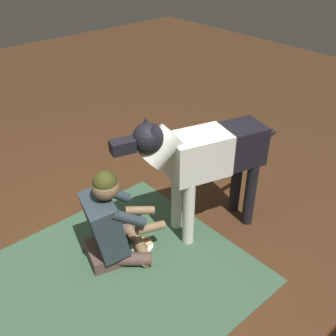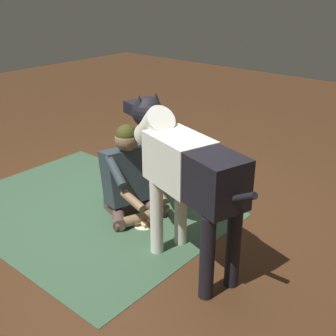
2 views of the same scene
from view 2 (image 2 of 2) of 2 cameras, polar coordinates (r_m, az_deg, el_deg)
ground_plane at (r=4.07m, az=-6.76°, el=-5.55°), size 13.57×13.57×0.00m
area_rug at (r=4.11m, az=-10.81°, el=-5.50°), size 2.46×1.86×0.01m
person_sitting_on_floor at (r=3.85m, az=-5.26°, el=-1.43°), size 0.71×0.59×0.86m
large_dog at (r=3.01m, az=2.13°, el=0.04°), size 1.47×0.58×1.21m
hot_dog_on_plate at (r=3.80m, az=-3.19°, el=-7.29°), size 0.20×0.20×0.06m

